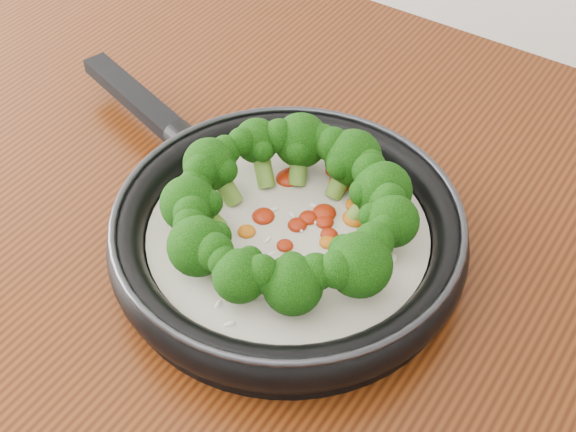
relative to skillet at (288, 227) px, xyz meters
The scene contains 1 object.
skillet is the anchor object (origin of this frame).
Camera 1 is at (0.22, 0.68, 1.42)m, focal length 49.59 mm.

